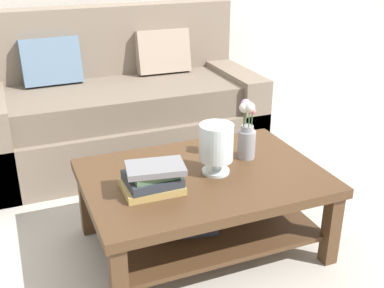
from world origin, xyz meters
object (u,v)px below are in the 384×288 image
object	(u,v)px
coffee_table	(202,194)
flower_pitcher	(247,134)
couch	(120,108)
book_stack_main	(153,178)
glass_hurricane_vase	(216,144)

from	to	relation	value
coffee_table	flower_pitcher	xyz separation A→B (m)	(0.29, 0.09, 0.25)
couch	book_stack_main	distance (m)	1.40
coffee_table	glass_hurricane_vase	distance (m)	0.28
coffee_table	glass_hurricane_vase	xyz separation A→B (m)	(0.07, -0.01, 0.27)
couch	glass_hurricane_vase	bearing A→B (deg)	-83.09
couch	flower_pitcher	world-z (taller)	couch
coffee_table	couch	bearing A→B (deg)	94.03
coffee_table	book_stack_main	xyz separation A→B (m)	(-0.28, -0.07, 0.18)
book_stack_main	flower_pitcher	distance (m)	0.59
couch	coffee_table	xyz separation A→B (m)	(0.09, -1.31, -0.05)
couch	flower_pitcher	bearing A→B (deg)	-72.62
couch	glass_hurricane_vase	distance (m)	1.35
couch	glass_hurricane_vase	size ratio (longest dim) A/B	7.54
couch	flower_pitcher	size ratio (longest dim) A/B	6.04
book_stack_main	flower_pitcher	world-z (taller)	flower_pitcher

